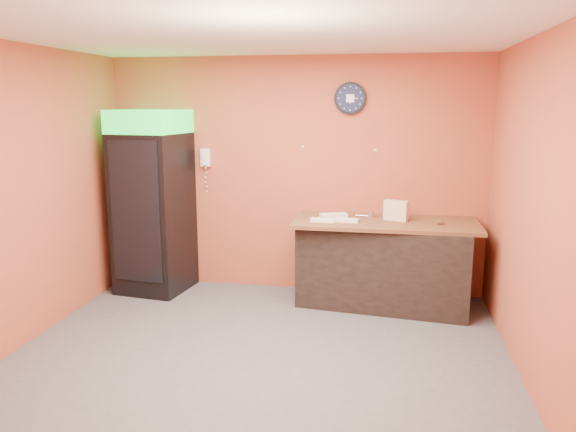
# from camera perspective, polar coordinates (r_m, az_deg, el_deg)

# --- Properties ---
(floor) EXTENTS (4.50, 4.50, 0.00)m
(floor) POSITION_cam_1_polar(r_m,az_deg,el_deg) (5.24, -3.03, -14.09)
(floor) COLOR #47474C
(floor) RESTS_ON ground
(back_wall) EXTENTS (4.50, 0.02, 2.80)m
(back_wall) POSITION_cam_1_polar(r_m,az_deg,el_deg) (6.75, 0.66, 4.13)
(back_wall) COLOR #AE5131
(back_wall) RESTS_ON floor
(left_wall) EXTENTS (0.02, 4.00, 2.80)m
(left_wall) POSITION_cam_1_polar(r_m,az_deg,el_deg) (5.75, -25.64, 1.74)
(left_wall) COLOR #AE5131
(left_wall) RESTS_ON floor
(right_wall) EXTENTS (0.02, 4.00, 2.80)m
(right_wall) POSITION_cam_1_polar(r_m,az_deg,el_deg) (4.82, 23.80, 0.25)
(right_wall) COLOR #AE5131
(right_wall) RESTS_ON floor
(ceiling) EXTENTS (4.50, 4.00, 0.02)m
(ceiling) POSITION_cam_1_polar(r_m,az_deg,el_deg) (4.76, -3.40, 17.99)
(ceiling) COLOR white
(ceiling) RESTS_ON back_wall
(beverage_cooler) EXTENTS (0.86, 0.87, 2.18)m
(beverage_cooler) POSITION_cam_1_polar(r_m,az_deg,el_deg) (6.89, -13.64, 1.13)
(beverage_cooler) COLOR black
(beverage_cooler) RESTS_ON floor
(prep_counter) EXTENTS (1.95, 1.05, 0.93)m
(prep_counter) POSITION_cam_1_polar(r_m,az_deg,el_deg) (6.44, 9.76, -4.88)
(prep_counter) COLOR black
(prep_counter) RESTS_ON floor
(wall_clock) EXTENTS (0.37, 0.06, 0.37)m
(wall_clock) POSITION_cam_1_polar(r_m,az_deg,el_deg) (6.59, 6.35, 11.80)
(wall_clock) COLOR black
(wall_clock) RESTS_ON back_wall
(wall_phone) EXTENTS (0.12, 0.10, 0.21)m
(wall_phone) POSITION_cam_1_polar(r_m,az_deg,el_deg) (6.93, -8.38, 5.90)
(wall_phone) COLOR white
(wall_phone) RESTS_ON back_wall
(butcher_paper) EXTENTS (2.03, 0.94, 0.04)m
(butcher_paper) POSITION_cam_1_polar(r_m,az_deg,el_deg) (6.32, 9.91, -0.65)
(butcher_paper) COLOR brown
(butcher_paper) RESTS_ON prep_counter
(sub_roll_stack) EXTENTS (0.28, 0.18, 0.22)m
(sub_roll_stack) POSITION_cam_1_polar(r_m,az_deg,el_deg) (6.34, 10.91, 0.55)
(sub_roll_stack) COLOR beige
(sub_roll_stack) RESTS_ON butcher_paper
(wrapped_sandwich_left) EXTENTS (0.26, 0.11, 0.04)m
(wrapped_sandwich_left) POSITION_cam_1_polar(r_m,az_deg,el_deg) (6.18, 3.52, -0.43)
(wrapped_sandwich_left) COLOR white
(wrapped_sandwich_left) RESTS_ON butcher_paper
(wrapped_sandwich_mid) EXTENTS (0.27, 0.13, 0.04)m
(wrapped_sandwich_mid) POSITION_cam_1_polar(r_m,az_deg,el_deg) (6.19, 5.99, -0.43)
(wrapped_sandwich_mid) COLOR white
(wrapped_sandwich_mid) RESTS_ON butcher_paper
(wrapped_sandwich_right) EXTENTS (0.33, 0.22, 0.04)m
(wrapped_sandwich_right) POSITION_cam_1_polar(r_m,az_deg,el_deg) (6.42, 4.65, 0.05)
(wrapped_sandwich_right) COLOR white
(wrapped_sandwich_right) RESTS_ON butcher_paper
(kitchen_tool) EXTENTS (0.07, 0.07, 0.07)m
(kitchen_tool) POSITION_cam_1_polar(r_m,az_deg,el_deg) (6.49, 8.37, 0.19)
(kitchen_tool) COLOR silver
(kitchen_tool) RESTS_ON butcher_paper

